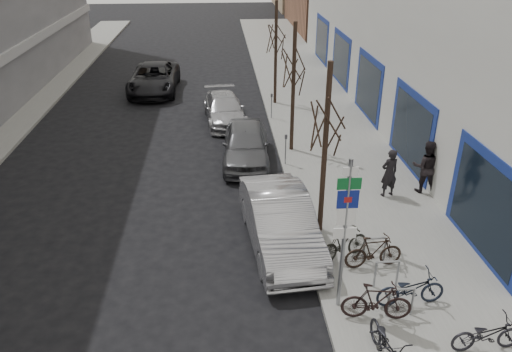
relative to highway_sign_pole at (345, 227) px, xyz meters
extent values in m
plane|color=black|center=(-2.40, 0.01, -2.46)|extent=(120.00, 120.00, 0.00)
cube|color=slate|center=(2.10, 10.01, -2.38)|extent=(5.00, 70.00, 0.15)
cylinder|color=gray|center=(0.00, 0.01, -0.36)|extent=(0.10, 0.10, 4.20)
cube|color=white|center=(0.00, -0.02, 1.44)|extent=(0.35, 0.03, 0.22)
cube|color=#0C5926|center=(0.00, -0.02, 1.14)|extent=(0.55, 0.03, 0.28)
cube|color=navy|center=(0.00, -0.02, 0.74)|extent=(0.50, 0.03, 0.45)
cube|color=maroon|center=(0.00, -0.03, 0.74)|extent=(0.18, 0.02, 0.14)
cube|color=white|center=(0.00, -0.02, 0.29)|extent=(0.45, 0.03, 0.45)
cube|color=white|center=(0.00, -0.02, -0.16)|extent=(0.55, 0.03, 0.28)
cylinder|color=gray|center=(1.10, -0.49, -1.91)|extent=(0.06, 0.06, 0.80)
cylinder|color=gray|center=(1.70, -0.49, -1.91)|extent=(0.06, 0.06, 0.80)
cylinder|color=gray|center=(1.40, -0.49, -1.51)|extent=(0.60, 0.06, 0.06)
cylinder|color=gray|center=(1.10, 0.61, -1.91)|extent=(0.06, 0.06, 0.80)
cylinder|color=gray|center=(1.70, 0.61, -1.91)|extent=(0.06, 0.06, 0.80)
cylinder|color=gray|center=(1.40, 0.61, -1.51)|extent=(0.60, 0.06, 0.06)
cylinder|color=gray|center=(1.10, 1.71, -1.91)|extent=(0.06, 0.06, 0.80)
cylinder|color=gray|center=(1.70, 1.71, -1.91)|extent=(0.06, 0.06, 0.80)
cylinder|color=gray|center=(1.40, 1.71, -1.51)|extent=(0.60, 0.06, 0.06)
cylinder|color=black|center=(0.20, 3.51, 0.29)|extent=(0.16, 0.16, 5.50)
cylinder|color=black|center=(0.20, 10.01, 0.29)|extent=(0.16, 0.16, 5.50)
cylinder|color=black|center=(0.20, 16.51, 0.29)|extent=(0.16, 0.16, 5.50)
cylinder|color=gray|center=(-0.25, 3.01, -1.76)|extent=(0.05, 0.05, 1.10)
cube|color=#3F3F44|center=(-0.25, 3.01, -1.13)|extent=(0.10, 0.08, 0.18)
cylinder|color=gray|center=(-0.25, 8.51, -1.76)|extent=(0.05, 0.05, 1.10)
cube|color=#3F3F44|center=(-0.25, 8.51, -1.13)|extent=(0.10, 0.08, 0.18)
cylinder|color=gray|center=(-0.25, 14.01, -1.76)|extent=(0.05, 0.05, 1.10)
cube|color=#3F3F44|center=(-0.25, 14.01, -1.13)|extent=(0.10, 0.08, 0.18)
imported|color=black|center=(0.60, -1.91, -1.76)|extent=(0.67, 1.83, 1.10)
imported|color=black|center=(0.78, -0.55, -1.79)|extent=(1.77, 0.74, 1.04)
imported|color=black|center=(1.79, -0.10, -1.77)|extent=(1.81, 0.66, 1.09)
imported|color=black|center=(0.55, 1.95, -1.79)|extent=(1.77, 1.18, 1.04)
imported|color=black|center=(2.96, -1.71, -1.80)|extent=(1.67, 0.57, 1.01)
imported|color=black|center=(1.31, 1.50, -1.80)|extent=(1.72, 0.65, 1.02)
imported|color=#AAAAAF|center=(-1.13, 2.94, -1.61)|extent=(2.27, 5.27, 1.69)
imported|color=#55565B|center=(-1.80, 9.17, -1.67)|extent=(2.11, 4.72, 1.58)
imported|color=#A5A5AA|center=(-2.60, 14.04, -1.79)|extent=(2.33, 4.77, 1.34)
imported|color=black|center=(-6.65, 19.59, -1.65)|extent=(2.76, 5.83, 1.61)
imported|color=black|center=(3.02, 5.59, -1.42)|extent=(0.73, 0.58, 1.77)
imported|color=black|center=(4.40, 5.81, -1.32)|extent=(0.83, 0.67, 1.98)
camera|label=1|loc=(-2.81, -9.68, 6.20)|focal=35.00mm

